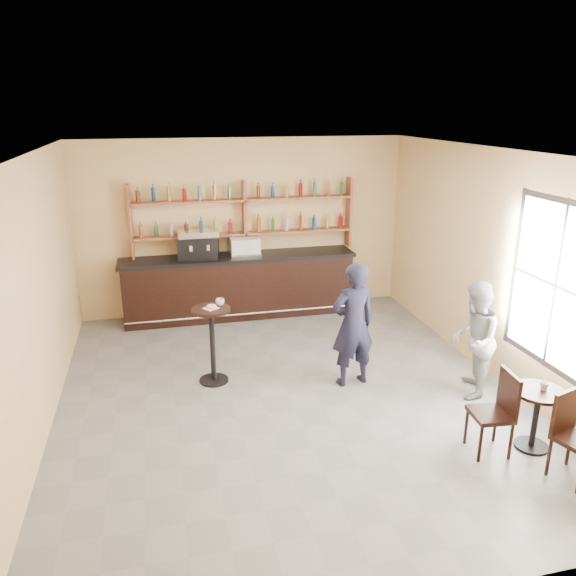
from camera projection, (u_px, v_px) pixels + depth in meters
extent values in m
plane|color=slate|center=(287.00, 394.00, 7.63)|extent=(7.00, 7.00, 0.00)
plane|color=white|center=(287.00, 153.00, 6.63)|extent=(7.00, 7.00, 0.00)
plane|color=#E3BA81|center=(244.00, 227.00, 10.36)|extent=(7.00, 0.00, 7.00)
plane|color=#E3BA81|center=(404.00, 429.00, 3.89)|extent=(7.00, 0.00, 7.00)
plane|color=#E3BA81|center=(35.00, 300.00, 6.47)|extent=(0.00, 7.00, 7.00)
plane|color=#E3BA81|center=(497.00, 267.00, 7.79)|extent=(0.00, 7.00, 7.00)
plane|color=white|center=(556.00, 286.00, 6.65)|extent=(0.00, 2.00, 2.00)
cube|color=white|center=(211.00, 308.00, 7.65)|extent=(0.24, 0.24, 0.00)
torus|color=#D3814D|center=(212.00, 307.00, 7.63)|extent=(0.16, 0.16, 0.05)
imported|color=white|center=(220.00, 302.00, 7.76)|extent=(0.15, 0.15, 0.09)
imported|color=black|center=(353.00, 325.00, 7.67)|extent=(0.70, 0.51, 1.76)
imported|color=white|center=(544.00, 386.00, 6.22)|extent=(0.13, 0.13, 0.09)
imported|color=gray|center=(474.00, 340.00, 7.40)|extent=(0.90, 0.96, 1.58)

